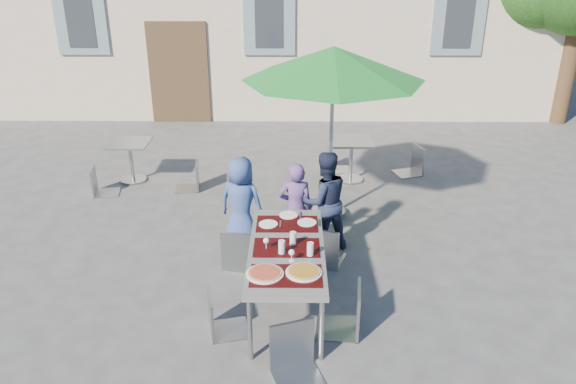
{
  "coord_description": "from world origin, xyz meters",
  "views": [
    {
      "loc": [
        0.51,
        -4.82,
        3.71
      ],
      "look_at": [
        0.45,
        1.29,
        1.0
      ],
      "focal_mm": 35.0,
      "sensor_mm": 36.0,
      "label": 1
    }
  ],
  "objects_px": {
    "child_2": "(324,201)",
    "chair_2": "(324,222)",
    "pizza_near_left": "(265,273)",
    "cafe_table_1": "(351,154)",
    "dining_table": "(287,252)",
    "bg_chair_l_0": "(97,164)",
    "chair_4": "(349,283)",
    "chair_0": "(240,225)",
    "child_0": "(241,203)",
    "bg_chair_l_1": "(335,144)",
    "patio_umbrella": "(333,65)",
    "bg_chair_r_1": "(414,144)",
    "child_1": "(295,208)",
    "pizza_near_right": "(304,272)",
    "cafe_table_0": "(131,156)",
    "chair_3": "(219,291)",
    "chair_5": "(296,323)",
    "chair_1": "(286,223)",
    "bg_chair_r_0": "(191,160)"
  },
  "relations": [
    {
      "from": "cafe_table_0",
      "to": "bg_chair_l_1",
      "type": "relative_size",
      "value": 0.81
    },
    {
      "from": "chair_4",
      "to": "bg_chair_r_1",
      "type": "height_order",
      "value": "chair_4"
    },
    {
      "from": "child_1",
      "to": "chair_5",
      "type": "relative_size",
      "value": 1.24
    },
    {
      "from": "pizza_near_right",
      "to": "bg_chair_l_0",
      "type": "distance_m",
      "value": 4.8
    },
    {
      "from": "chair_0",
      "to": "child_0",
      "type": "bearing_deg",
      "value": 93.44
    },
    {
      "from": "cafe_table_0",
      "to": "bg_chair_r_0",
      "type": "relative_size",
      "value": 0.8
    },
    {
      "from": "cafe_table_1",
      "to": "bg_chair_l_1",
      "type": "xyz_separation_m",
      "value": [
        -0.25,
        0.48,
        0.01
      ]
    },
    {
      "from": "child_0",
      "to": "child_1",
      "type": "xyz_separation_m",
      "value": [
        0.7,
        -0.11,
        -0.01
      ]
    },
    {
      "from": "bg_chair_l_0",
      "to": "bg_chair_r_0",
      "type": "height_order",
      "value": "bg_chair_l_0"
    },
    {
      "from": "bg_chair_l_0",
      "to": "chair_4",
      "type": "bearing_deg",
      "value": -43.38
    },
    {
      "from": "child_1",
      "to": "bg_chair_r_1",
      "type": "relative_size",
      "value": 1.32
    },
    {
      "from": "bg_chair_l_0",
      "to": "bg_chair_r_1",
      "type": "height_order",
      "value": "bg_chair_r_1"
    },
    {
      "from": "pizza_near_right",
      "to": "child_1",
      "type": "distance_m",
      "value": 1.78
    },
    {
      "from": "pizza_near_left",
      "to": "cafe_table_1",
      "type": "distance_m",
      "value": 4.38
    },
    {
      "from": "child_2",
      "to": "chair_5",
      "type": "distance_m",
      "value": 2.45
    },
    {
      "from": "pizza_near_right",
      "to": "child_0",
      "type": "height_order",
      "value": "child_0"
    },
    {
      "from": "pizza_near_right",
      "to": "chair_4",
      "type": "relative_size",
      "value": 0.36
    },
    {
      "from": "chair_1",
      "to": "bg_chair_l_0",
      "type": "relative_size",
      "value": 1.11
    },
    {
      "from": "chair_5",
      "to": "child_0",
      "type": "bearing_deg",
      "value": 105.9
    },
    {
      "from": "patio_umbrella",
      "to": "bg_chair_r_1",
      "type": "height_order",
      "value": "patio_umbrella"
    },
    {
      "from": "chair_3",
      "to": "chair_5",
      "type": "xyz_separation_m",
      "value": [
        0.77,
        -0.62,
        0.08
      ]
    },
    {
      "from": "cafe_table_1",
      "to": "chair_1",
      "type": "bearing_deg",
      "value": -111.5
    },
    {
      "from": "cafe_table_0",
      "to": "bg_chair_r_1",
      "type": "xyz_separation_m",
      "value": [
        4.82,
        0.39,
        0.09
      ]
    },
    {
      "from": "chair_3",
      "to": "cafe_table_0",
      "type": "height_order",
      "value": "chair_3"
    },
    {
      "from": "chair_0",
      "to": "bg_chair_r_0",
      "type": "xyz_separation_m",
      "value": [
        -1.02,
        2.45,
        -0.1
      ]
    },
    {
      "from": "child_2",
      "to": "chair_2",
      "type": "relative_size",
      "value": 1.33
    },
    {
      "from": "patio_umbrella",
      "to": "bg_chair_r_1",
      "type": "relative_size",
      "value": 2.68
    },
    {
      "from": "child_0",
      "to": "cafe_table_0",
      "type": "bearing_deg",
      "value": -27.4
    },
    {
      "from": "chair_0",
      "to": "chair_4",
      "type": "distance_m",
      "value": 1.72
    },
    {
      "from": "dining_table",
      "to": "child_2",
      "type": "relative_size",
      "value": 1.37
    },
    {
      "from": "child_1",
      "to": "chair_0",
      "type": "height_order",
      "value": "child_1"
    },
    {
      "from": "child_2",
      "to": "bg_chair_l_0",
      "type": "xyz_separation_m",
      "value": [
        -3.5,
        1.71,
        -0.17
      ]
    },
    {
      "from": "dining_table",
      "to": "child_2",
      "type": "height_order",
      "value": "child_2"
    },
    {
      "from": "dining_table",
      "to": "chair_3",
      "type": "xyz_separation_m",
      "value": [
        -0.68,
        -0.45,
        -0.19
      ]
    },
    {
      "from": "pizza_near_left",
      "to": "pizza_near_right",
      "type": "distance_m",
      "value": 0.38
    },
    {
      "from": "child_1",
      "to": "chair_2",
      "type": "height_order",
      "value": "child_1"
    },
    {
      "from": "pizza_near_left",
      "to": "child_2",
      "type": "distance_m",
      "value": 2.0
    },
    {
      "from": "chair_5",
      "to": "bg_chair_l_1",
      "type": "xyz_separation_m",
      "value": [
        0.7,
        5.2,
        -0.08
      ]
    },
    {
      "from": "chair_2",
      "to": "chair_5",
      "type": "xyz_separation_m",
      "value": [
        -0.35,
        -1.98,
        -0.02
      ]
    },
    {
      "from": "child_2",
      "to": "bg_chair_l_0",
      "type": "bearing_deg",
      "value": -43.64
    },
    {
      "from": "bg_chair_r_1",
      "to": "chair_0",
      "type": "bearing_deg",
      "value": -130.69
    },
    {
      "from": "pizza_near_left",
      "to": "pizza_near_right",
      "type": "height_order",
      "value": "same"
    },
    {
      "from": "dining_table",
      "to": "bg_chair_l_0",
      "type": "bearing_deg",
      "value": 134.75
    },
    {
      "from": "chair_2",
      "to": "bg_chair_l_0",
      "type": "bearing_deg",
      "value": 148.3
    },
    {
      "from": "bg_chair_l_1",
      "to": "chair_2",
      "type": "bearing_deg",
      "value": -96.21
    },
    {
      "from": "dining_table",
      "to": "bg_chair_r_1",
      "type": "bearing_deg",
      "value": 61.56
    },
    {
      "from": "pizza_near_left",
      "to": "cafe_table_1",
      "type": "relative_size",
      "value": 0.52
    },
    {
      "from": "pizza_near_right",
      "to": "chair_0",
      "type": "bearing_deg",
      "value": 119.36
    },
    {
      "from": "pizza_near_left",
      "to": "bg_chair_l_0",
      "type": "bearing_deg",
      "value": 128.19
    },
    {
      "from": "chair_2",
      "to": "bg_chair_l_1",
      "type": "height_order",
      "value": "chair_2"
    }
  ]
}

